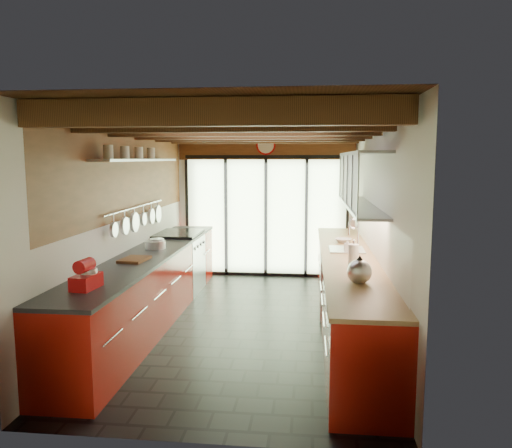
# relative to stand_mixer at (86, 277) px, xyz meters

# --- Properties ---
(ground) EXTENTS (5.50, 5.50, 0.00)m
(ground) POSITION_rel_stand_mixer_xyz_m (1.27, 1.85, -1.03)
(ground) COLOR black
(ground) RESTS_ON ground
(room_shell) EXTENTS (5.50, 5.50, 5.50)m
(room_shell) POSITION_rel_stand_mixer_xyz_m (1.27, 1.85, 0.62)
(room_shell) COLOR silver
(room_shell) RESTS_ON ground
(ceiling_beams) EXTENTS (3.14, 5.06, 4.90)m
(ceiling_beams) POSITION_rel_stand_mixer_xyz_m (1.27, 2.23, 1.43)
(ceiling_beams) COLOR #593316
(ceiling_beams) RESTS_ON ground
(glass_door) EXTENTS (2.95, 0.10, 2.90)m
(glass_door) POSITION_rel_stand_mixer_xyz_m (1.27, 4.54, 0.63)
(glass_door) COLOR #C6EAAD
(glass_door) RESTS_ON ground
(left_counter) EXTENTS (0.68, 5.00, 0.92)m
(left_counter) POSITION_rel_stand_mixer_xyz_m (-0.01, 1.85, -0.57)
(left_counter) COLOR #A2170D
(left_counter) RESTS_ON ground
(range_stove) EXTENTS (0.66, 0.90, 0.97)m
(range_stove) POSITION_rel_stand_mixer_xyz_m (-0.01, 3.30, -0.56)
(range_stove) COLOR silver
(range_stove) RESTS_ON ground
(right_counter) EXTENTS (0.68, 5.00, 0.92)m
(right_counter) POSITION_rel_stand_mixer_xyz_m (2.54, 1.85, -0.57)
(right_counter) COLOR #A2170D
(right_counter) RESTS_ON ground
(sink_assembly) EXTENTS (0.45, 0.52, 0.43)m
(sink_assembly) POSITION_rel_stand_mixer_xyz_m (2.56, 2.25, -0.07)
(sink_assembly) COLOR silver
(sink_assembly) RESTS_ON right_counter
(upper_cabinets_right) EXTENTS (0.34, 3.00, 3.00)m
(upper_cabinets_right) POSITION_rel_stand_mixer_xyz_m (2.70, 2.15, 0.82)
(upper_cabinets_right) COLOR silver
(upper_cabinets_right) RESTS_ON ground
(left_wall_fixtures) EXTENTS (0.28, 2.60, 0.96)m
(left_wall_fixtures) POSITION_rel_stand_mixer_xyz_m (-0.20, 2.10, 0.77)
(left_wall_fixtures) COLOR silver
(left_wall_fixtures) RESTS_ON ground
(stand_mixer) EXTENTS (0.21, 0.33, 0.29)m
(stand_mixer) POSITION_rel_stand_mixer_xyz_m (0.00, 0.00, 0.00)
(stand_mixer) COLOR red
(stand_mixer) RESTS_ON left_counter
(pot_large) EXTENTS (0.22, 0.22, 0.13)m
(pot_large) POSITION_rel_stand_mixer_xyz_m (0.00, 2.14, -0.05)
(pot_large) COLOR silver
(pot_large) RESTS_ON left_counter
(pot_small) EXTENTS (0.31, 0.31, 0.11)m
(pot_small) POSITION_rel_stand_mixer_xyz_m (0.00, 2.08, -0.06)
(pot_small) COLOR silver
(pot_small) RESTS_ON left_counter
(cutting_board) EXTENTS (0.31, 0.41, 0.03)m
(cutting_board) POSITION_rel_stand_mixer_xyz_m (0.00, 1.27, -0.10)
(cutting_board) COLOR brown
(cutting_board) RESTS_ON left_counter
(kettle) EXTENTS (0.28, 0.32, 0.28)m
(kettle) POSITION_rel_stand_mixer_xyz_m (2.54, 0.49, 0.01)
(kettle) COLOR silver
(kettle) RESTS_ON right_counter
(paper_towel) EXTENTS (0.15, 0.15, 0.31)m
(paper_towel) POSITION_rel_stand_mixer_xyz_m (2.54, 1.18, 0.02)
(paper_towel) COLOR white
(paper_towel) RESTS_ON right_counter
(soap_bottle) EXTENTS (0.08, 0.08, 0.18)m
(soap_bottle) POSITION_rel_stand_mixer_xyz_m (2.54, 2.07, -0.02)
(soap_bottle) COLOR silver
(soap_bottle) RESTS_ON right_counter
(bowl) EXTENTS (0.28, 0.28, 0.06)m
(bowl) POSITION_rel_stand_mixer_xyz_m (2.54, 2.85, -0.08)
(bowl) COLOR silver
(bowl) RESTS_ON right_counter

